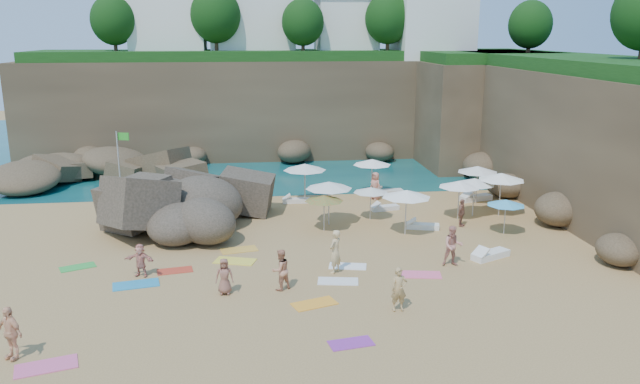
{
  "coord_description": "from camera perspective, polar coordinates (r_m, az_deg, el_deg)",
  "views": [
    {
      "loc": [
        -1.81,
        -28.84,
        10.2
      ],
      "look_at": [
        2.0,
        3.0,
        2.0
      ],
      "focal_mm": 35.0,
      "sensor_mm": 36.0,
      "label": 1
    }
  ],
  "objects": [
    {
      "name": "parasol_9",
      "position": [
        32.25,
        7.91,
        -0.16
      ],
      "size": [
        2.53,
        2.53,
        2.4
      ],
      "color": "silver",
      "rests_on": "ground"
    },
    {
      "name": "towel_12",
      "position": [
        30.54,
        -7.41,
        -5.26
      ],
      "size": [
        1.88,
        1.22,
        0.03
      ],
      "primitive_type": "cube",
      "rotation": [
        0.0,
        0.0,
        0.21
      ],
      "color": "gold",
      "rests_on": "ground"
    },
    {
      "name": "clifftop_trees",
      "position": [
        48.82,
        0.97,
        15.58
      ],
      "size": [
        35.6,
        23.82,
        4.4
      ],
      "color": "#11380F",
      "rests_on": "ground"
    },
    {
      "name": "towel_1",
      "position": [
        22.13,
        -23.75,
        -14.38
      ],
      "size": [
        2.04,
        1.42,
        0.03
      ],
      "primitive_type": "cube",
      "rotation": [
        0.0,
        0.0,
        0.29
      ],
      "color": "#E15789",
      "rests_on": "ground"
    },
    {
      "name": "towel_9",
      "position": [
        27.65,
        9.2,
        -7.47
      ],
      "size": [
        1.87,
        1.17,
        0.03
      ],
      "primitive_type": "cube",
      "rotation": [
        0.0,
        0.0,
        -0.18
      ],
      "color": "#FB618A",
      "rests_on": "ground"
    },
    {
      "name": "towel_4",
      "position": [
        29.12,
        -7.78,
        -6.27
      ],
      "size": [
        2.05,
        1.45,
        0.03
      ],
      "primitive_type": "cube",
      "rotation": [
        0.0,
        0.0,
        -0.31
      ],
      "color": "yellow",
      "rests_on": "ground"
    },
    {
      "name": "parasol_0",
      "position": [
        37.94,
        -1.4,
        2.3
      ],
      "size": [
        2.63,
        2.63,
        2.49
      ],
      "color": "silver",
      "rests_on": "ground"
    },
    {
      "name": "person_lie_2",
      "position": [
        25.63,
        -8.69,
        -8.81
      ],
      "size": [
        0.74,
        1.48,
        0.39
      ],
      "primitive_type": "imported",
      "rotation": [
        0.0,
        0.0,
        -0.02
      ],
      "color": "#8B5645",
      "rests_on": "ground"
    },
    {
      "name": "parasol_8",
      "position": [
        36.83,
        16.25,
        1.36
      ],
      "size": [
        2.64,
        2.64,
        2.5
      ],
      "color": "silver",
      "rests_on": "ground"
    },
    {
      "name": "parasol_3",
      "position": [
        36.37,
        13.95,
        0.95
      ],
      "size": [
        2.35,
        2.35,
        2.22
      ],
      "color": "silver",
      "rests_on": "ground"
    },
    {
      "name": "person_stand_5",
      "position": [
        39.79,
        -11.95,
        0.59
      ],
      "size": [
        1.78,
        1.34,
        1.91
      ],
      "primitive_type": "imported",
      "rotation": [
        0.0,
        0.0,
        0.53
      ],
      "color": "tan",
      "rests_on": "ground"
    },
    {
      "name": "person_stand_4",
      "position": [
        39.37,
        5.08,
        0.57
      ],
      "size": [
        0.85,
        0.97,
        1.74
      ],
      "primitive_type": "imported",
      "rotation": [
        0.0,
        0.0,
        -1.0
      ],
      "color": "tan",
      "rests_on": "ground"
    },
    {
      "name": "person_lie_1",
      "position": [
        22.96,
        -26.29,
        -13.03
      ],
      "size": [
        1.86,
        2.06,
        0.43
      ],
      "primitive_type": "imported",
      "rotation": [
        0.0,
        0.0,
        -0.59
      ],
      "color": "#F4B68A",
      "rests_on": "ground"
    },
    {
      "name": "marina_masts",
      "position": [
        61.08,
        -20.83,
        6.64
      ],
      "size": [
        3.1,
        0.1,
        6.0
      ],
      "color": "white",
      "rests_on": "ground"
    },
    {
      "name": "lounger_1",
      "position": [
        40.69,
        6.15,
        -0.03
      ],
      "size": [
        2.11,
        0.84,
        0.32
      ],
      "primitive_type": "cube",
      "rotation": [
        0.0,
        0.0,
        0.07
      ],
      "color": "silver",
      "rests_on": "ground"
    },
    {
      "name": "parasol_1",
      "position": [
        34.85,
        4.65,
        0.19
      ],
      "size": [
        1.97,
        1.97,
        1.86
      ],
      "color": "silver",
      "rests_on": "ground"
    },
    {
      "name": "lounger_0",
      "position": [
        38.61,
        -2.18,
        -0.78
      ],
      "size": [
        1.7,
        0.58,
        0.26
      ],
      "primitive_type": "cube",
      "rotation": [
        0.0,
        0.0,
        -0.01
      ],
      "color": "white",
      "rests_on": "ground"
    },
    {
      "name": "towel_8",
      "position": [
        27.39,
        -16.48,
        -8.11
      ],
      "size": [
        2.02,
        1.28,
        0.03
      ],
      "primitive_type": "cube",
      "rotation": [
        0.0,
        0.0,
        0.2
      ],
      "color": "teal",
      "rests_on": "ground"
    },
    {
      "name": "clifftop_buildings",
      "position": [
        54.86,
        -1.9,
        15.42
      ],
      "size": [
        28.48,
        9.48,
        7.0
      ],
      "color": "white",
      "rests_on": "cliff_back"
    },
    {
      "name": "ground",
      "position": [
        30.65,
        -3.06,
        -5.12
      ],
      "size": [
        120.0,
        120.0,
        0.0
      ],
      "primitive_type": "plane",
      "color": "tan",
      "rests_on": "ground"
    },
    {
      "name": "towel_3",
      "position": [
        30.17,
        -21.28,
        -6.42
      ],
      "size": [
        1.69,
        1.3,
        0.03
      ],
      "primitive_type": "cube",
      "rotation": [
        0.0,
        0.0,
        0.42
      ],
      "color": "green",
      "rests_on": "ground"
    },
    {
      "name": "parasol_2",
      "position": [
        40.28,
        4.79,
        2.75
      ],
      "size": [
        2.46,
        2.46,
        2.33
      ],
      "color": "silver",
      "rests_on": "ground"
    },
    {
      "name": "lounger_4",
      "position": [
        33.94,
        9.37,
        -3.1
      ],
      "size": [
        1.84,
        1.03,
        0.27
      ],
      "primitive_type": "cube",
      "rotation": [
        0.0,
        0.0,
        -0.27
      ],
      "color": "white",
      "rests_on": "ground"
    },
    {
      "name": "person_stand_2",
      "position": [
        37.59,
        -6.08,
        -0.32
      ],
      "size": [
        1.02,
        0.63,
        1.47
      ],
      "primitive_type": "imported",
      "rotation": [
        0.0,
        0.0,
        2.87
      ],
      "color": "#E2A280",
      "rests_on": "ground"
    },
    {
      "name": "cliff_corner",
      "position": [
        52.71,
        14.25,
        7.15
      ],
      "size": [
        10.0,
        12.0,
        8.0
      ],
      "primitive_type": "cube",
      "color": "brown",
      "rests_on": "ground"
    },
    {
      "name": "towel_11",
      "position": [
        32.78,
        -10.01,
        -3.99
      ],
      "size": [
        1.73,
        0.95,
        0.03
      ],
      "primitive_type": "cube",
      "rotation": [
        0.0,
        0.0,
        -0.06
      ],
      "color": "green",
      "rests_on": "ground"
    },
    {
      "name": "parasol_7",
      "position": [
        35.6,
        12.64,
        0.71
      ],
      "size": [
        2.33,
        2.33,
        2.2
      ],
      "color": "silver",
      "rests_on": "ground"
    },
    {
      "name": "flag_pole",
      "position": [
        41.52,
        -17.79,
        3.24
      ],
      "size": [
        0.81,
        0.27,
        4.22
      ],
      "color": "silver",
      "rests_on": "ground"
    },
    {
      "name": "rock_outcrop",
      "position": [
        34.63,
        -12.87,
        -3.16
      ],
      "size": [
        9.44,
        8.22,
        3.17
      ],
      "primitive_type": null,
      "rotation": [
        0.0,
        0.0,
        0.34
      ],
      "color": "brown",
      "rests_on": "ground"
    },
    {
      "name": "rock_promontory",
      "position": [
        46.9,
        -17.95,
        1.07
      ],
      "size": [
        12.0,
        7.0,
        2.0
      ],
      "primitive_type": null,
      "color": "brown",
      "rests_on": "ground"
    },
    {
      "name": "person_stand_3",
      "position": [
        34.57,
        12.81,
        -1.87
      ],
      "size": [
        0.83,
        0.94,
        1.52
      ],
      "primitive_type": "imported",
      "rotation": [
        0.0,
        0.0,
        0.93
      ],
      "color": "#955D4A",
      "rests_on": "ground"
    },
    {
      "name": "parasol_4",
      "position": [
        39.21,
        14.22,
        2.03
      ],
      "size": [
        2.47,
        2.47,
        2.33
      ],
      "color": "silver",
      "rests_on": "ground"
    },
    {
      "name": "parasol_10",
      "position": [
        33.57,
        16.64,
        -0.92
      ],
      "size": [
        1.97,
        1.97,
        1.86
      ],
      "color": "silver",
      "rests_on": "ground"
    },
    {
      "name": "lounger_3",
      "position": [
        37.18,
        5.95,
        -1.45
      ],
      "size": [
        1.75,
        0.89,
        0.26
      ],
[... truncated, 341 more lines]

